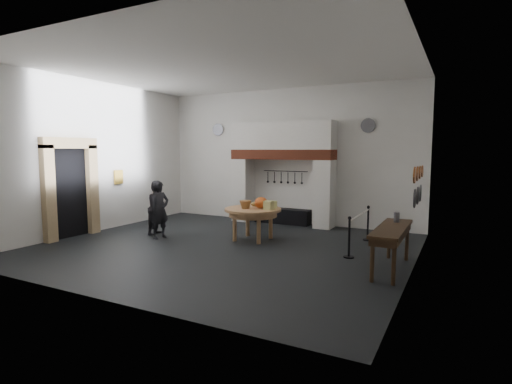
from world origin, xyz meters
The scene contains 39 objects.
floor centered at (0.00, 0.00, 0.00)m, with size 9.00×8.00×0.02m, color black.
ceiling centered at (0.00, 0.00, 4.50)m, with size 9.00×8.00×0.02m, color silver.
wall_back centered at (0.00, 4.00, 2.25)m, with size 9.00×0.02×4.50m, color silver.
wall_front centered at (0.00, -4.00, 2.25)m, with size 9.00×0.02×4.50m, color silver.
wall_left centered at (-4.50, 0.00, 2.25)m, with size 0.02×8.00×4.50m, color silver.
wall_right centered at (4.50, 0.00, 2.25)m, with size 0.02×8.00×4.50m, color silver.
chimney_pier_left centered at (-1.48, 3.65, 1.07)m, with size 0.55×0.70×2.15m, color silver.
chimney_pier_right centered at (1.48, 3.65, 1.07)m, with size 0.55×0.70×2.15m, color silver.
hearth_brick_band centered at (0.00, 3.65, 2.31)m, with size 3.50×0.72×0.32m, color #9E442B.
chimney_hood centered at (0.00, 3.65, 2.92)m, with size 3.50×0.70×0.90m, color silver.
iron_range centered at (0.00, 3.72, 0.25)m, with size 1.90×0.45×0.50m, color black.
utensil_rail centered at (0.00, 3.92, 1.75)m, with size 0.02×0.02×1.60m, color black.
door_recess centered at (-4.47, -1.00, 1.25)m, with size 0.04×1.10×2.50m, color black.
door_jamb_near centered at (-4.38, -1.70, 1.30)m, with size 0.22×0.30×2.60m, color tan.
door_jamb_far centered at (-4.38, -0.30, 1.30)m, with size 0.22×0.30×2.60m, color tan.
door_lintel centered at (-4.38, -1.00, 2.65)m, with size 0.22×1.70×0.30m, color tan.
wall_plaque centered at (-4.45, 0.80, 1.60)m, with size 0.05×0.34×0.44m, color gold.
work_table centered at (0.28, 1.06, 0.84)m, with size 1.55×1.55×0.07m, color tan.
pumpkin centered at (0.48, 1.16, 1.03)m, with size 0.36×0.36×0.31m, color #E1571F.
cheese_block_big centered at (0.78, 1.01, 0.99)m, with size 0.22×0.22×0.24m, color #DEDA84.
cheese_block_small centered at (0.76, 1.31, 0.97)m, with size 0.18×0.18×0.20m, color #FEFF98.
wicker_basket centered at (0.13, 0.91, 0.98)m, with size 0.32×0.32×0.22m, color #995B38.
bread_loaf centered at (0.18, 1.41, 0.94)m, with size 0.31×0.18×0.13m, color olive.
visitor_near centered at (-2.12, 0.04, 0.80)m, with size 0.58×0.38×1.60m, color black.
visitor_far centered at (-2.52, 0.44, 0.79)m, with size 0.77×0.60×1.57m, color black.
side_table centered at (4.10, -0.10, 0.87)m, with size 0.55×2.20×0.06m, color #362313.
pewter_jug centered at (4.10, 0.50, 1.01)m, with size 0.12×0.12×0.22m, color #55545A.
copper_pan_a centered at (4.46, 0.20, 1.95)m, with size 0.34×0.34×0.03m, color #C6662D.
copper_pan_b centered at (4.46, 0.75, 1.95)m, with size 0.32×0.32×0.03m, color #C6662D.
copper_pan_c centered at (4.46, 1.30, 1.95)m, with size 0.30×0.30×0.03m, color #C6662D.
copper_pan_d centered at (4.46, 1.85, 1.95)m, with size 0.28×0.28×0.03m, color #C6662D.
pewter_plate_left centered at (4.46, 0.40, 1.45)m, with size 0.40×0.40×0.03m, color #4C4C51.
pewter_plate_mid centered at (4.46, 1.00, 1.45)m, with size 0.40×0.40×0.03m, color #4C4C51.
pewter_plate_right centered at (4.46, 1.60, 1.45)m, with size 0.40×0.40×0.03m, color #4C4C51.
pewter_plate_back_left centered at (-2.70, 3.96, 3.20)m, with size 0.44×0.44×0.03m, color #4C4C51.
pewter_plate_back_right centered at (2.70, 3.96, 3.20)m, with size 0.44×0.44×0.03m, color #4C4C51.
barrier_post_near centered at (3.09, 0.46, 0.45)m, with size 0.05×0.05×0.90m, color black.
barrier_post_far centered at (3.09, 2.46, 0.45)m, with size 0.05×0.05×0.90m, color black.
barrier_rope centered at (3.09, 1.46, 0.85)m, with size 0.04×0.04×2.00m, color white.
Camera 1 is at (5.34, -8.46, 2.45)m, focal length 28.00 mm.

